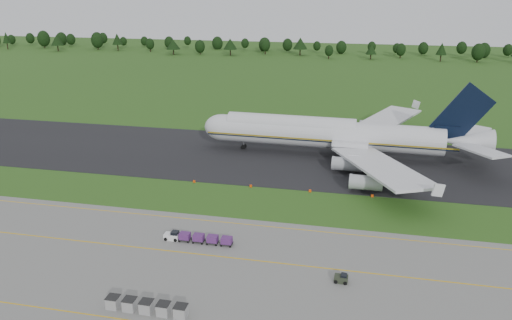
% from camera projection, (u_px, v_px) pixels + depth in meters
% --- Properties ---
extents(ground, '(600.00, 600.00, 0.00)m').
position_uv_depth(ground, '(257.00, 203.00, 99.90)').
color(ground, '#295118').
rests_on(ground, ground).
extents(apron, '(300.00, 52.00, 0.06)m').
position_uv_depth(apron, '(206.00, 302.00, 68.50)').
color(apron, slate).
rests_on(apron, ground).
extents(taxiway, '(300.00, 40.00, 0.08)m').
position_uv_depth(taxiway, '(280.00, 158.00, 125.73)').
color(taxiway, black).
rests_on(taxiway, ground).
extents(apron_markings, '(300.00, 30.20, 0.01)m').
position_uv_depth(apron_markings, '(220.00, 274.00, 74.97)').
color(apron_markings, '#E1AC0D').
rests_on(apron_markings, apron).
extents(tree_line, '(524.31, 23.65, 11.87)m').
position_uv_depth(tree_line, '(326.00, 47.00, 301.13)').
color(tree_line, black).
rests_on(tree_line, ground).
extents(aircraft, '(71.99, 70.47, 20.30)m').
position_uv_depth(aircraft, '(334.00, 134.00, 125.52)').
color(aircraft, silver).
rests_on(aircraft, ground).
extents(baggage_train, '(11.96, 1.53, 1.47)m').
position_uv_depth(baggage_train, '(197.00, 238.00, 84.12)').
color(baggage_train, white).
rests_on(baggage_train, apron).
extents(utility_cart, '(2.02, 1.37, 1.07)m').
position_uv_depth(utility_cart, '(341.00, 279.00, 72.80)').
color(utility_cart, '#272E20').
rests_on(utility_cart, apron).
extents(uld_row, '(11.28, 1.68, 1.66)m').
position_uv_depth(uld_row, '(147.00, 306.00, 66.03)').
color(uld_row, gray).
rests_on(uld_row, apron).
extents(edge_markers, '(38.86, 0.30, 0.60)m').
position_uv_depth(edge_markers, '(280.00, 189.00, 106.06)').
color(edge_markers, '#FF4908').
rests_on(edge_markers, ground).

